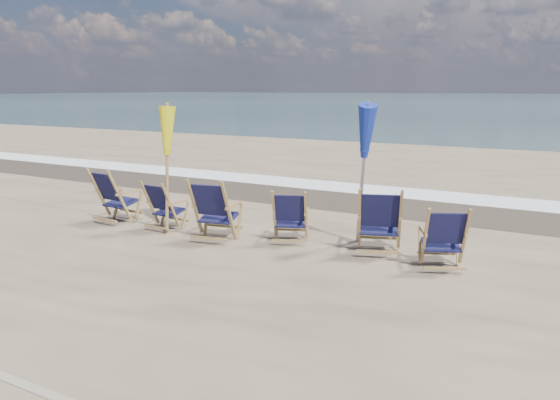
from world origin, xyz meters
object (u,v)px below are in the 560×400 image
Objects in this scene: beach_chair_0 at (119,198)px; beach_chair_1 at (171,208)px; beach_chair_5 at (465,240)px; umbrella_blue at (364,133)px; beach_chair_3 at (306,217)px; beach_chair_4 at (400,223)px; umbrella_yellow at (165,138)px; beach_chair_2 at (228,212)px.

beach_chair_1 is (1.17, 0.07, -0.08)m from beach_chair_0.
beach_chair_0 reaches higher than beach_chair_5.
beach_chair_0 is 0.45× the size of umbrella_blue.
umbrella_blue is at bearing -39.76° from beach_chair_5.
beach_chair_5 is (2.59, -0.18, 0.02)m from beach_chair_3.
beach_chair_3 is at bearing -27.55° from beach_chair_5.
beach_chair_3 is at bearing -16.00° from beach_chair_4.
beach_chair_3 is 0.85× the size of beach_chair_4.
umbrella_blue is at bearing -37.46° from beach_chair_4.
beach_chair_4 reaches higher than beach_chair_0.
beach_chair_0 is 0.48× the size of umbrella_yellow.
beach_chair_2 reaches higher than beach_chair_5.
beach_chair_1 is at bearing -20.14° from beach_chair_5.
beach_chair_0 reaches higher than beach_chair_3.
beach_chair_4 is (5.21, 0.64, 0.01)m from beach_chair_0.
umbrella_yellow is (-2.50, -0.51, 1.25)m from beach_chair_3.
beach_chair_2 is at bearing 5.67° from beach_chair_3.
umbrella_yellow is 3.45m from umbrella_blue.
umbrella_yellow is 0.93× the size of umbrella_blue.
beach_chair_5 is (1.01, -0.26, -0.06)m from beach_chair_4.
umbrella_blue reaches higher than beach_chair_4.
beach_chair_0 is 6.24m from beach_chair_5.
beach_chair_1 is at bearing -170.64° from beach_chair_0.
umbrella_yellow is at bearing -10.18° from beach_chair_3.
beach_chair_4 is 4.28m from umbrella_yellow.
umbrella_yellow reaches higher than beach_chair_0.
beach_chair_0 is 2.50m from beach_chair_2.
beach_chair_1 is 3.69m from umbrella_blue.
beach_chair_3 is (1.15, 0.59, -0.08)m from beach_chair_2.
beach_chair_2 is 0.46× the size of umbrella_blue.
beach_chair_2 is 1.18× the size of beach_chair_3.
beach_chair_2 is 1.79m from umbrella_yellow.
beach_chair_5 is 0.41× the size of umbrella_blue.
beach_chair_1 is 1.25m from umbrella_yellow.
beach_chair_1 is 4.08m from beach_chair_4.
beach_chair_4 is at bearing -167.30° from beach_chair_0.
beach_chair_4 is at bearing 8.23° from umbrella_yellow.
beach_chair_5 is (5.05, 0.30, 0.02)m from beach_chair_1.
beach_chair_4 is at bearing -38.14° from beach_chair_5.
umbrella_yellow is (1.14, 0.05, 1.18)m from beach_chair_0.
umbrella_yellow is (-5.09, -0.32, 1.23)m from beach_chair_5.
beach_chair_0 is at bearing 6.74° from beach_chair_1.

